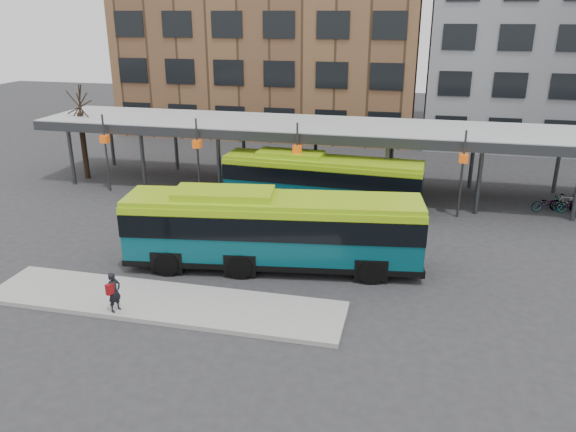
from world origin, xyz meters
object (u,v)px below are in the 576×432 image
object	(u,v)px
bus_rear	(321,179)
pedestrian	(114,292)
tree	(83,142)
bus_front	(272,228)

from	to	relation	value
bus_rear	pedestrian	bearing A→B (deg)	-107.48
tree	bus_front	xyz separation A→B (m)	(15.72, -10.75, -0.62)
bus_rear	pedestrian	size ratio (longest dim) A/B	7.43
bus_rear	pedestrian	xyz separation A→B (m)	(-5.23, -13.98, -0.66)
bus_rear	bus_front	bearing A→B (deg)	-91.38
bus_front	pedestrian	xyz separation A→B (m)	(-4.57, -5.39, -0.86)
tree	bus_rear	xyz separation A→B (m)	(16.38, -2.16, -0.82)
tree	pedestrian	distance (m)	19.67
bus_front	bus_rear	world-z (taller)	bus_front
bus_rear	pedestrian	distance (m)	14.94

